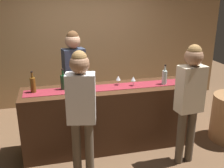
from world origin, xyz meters
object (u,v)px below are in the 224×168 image
(wine_bottle_amber, at_px, (33,85))
(customer_sipping, at_px, (190,94))
(wine_glass_near_customer, at_px, (133,79))
(wine_bottle_green, at_px, (63,82))
(bartender, at_px, (74,72))
(wine_glass_far_end, at_px, (118,78))
(customer_browsing, at_px, (81,103))
(wine_bottle_clear, at_px, (164,77))
(wine_glass_mid_counter, at_px, (87,84))

(wine_bottle_amber, xyz_separation_m, customer_sipping, (1.97, -0.69, -0.05))
(wine_glass_near_customer, bearing_deg, wine_bottle_amber, 177.69)
(wine_bottle_green, height_order, bartender, bartender)
(wine_glass_far_end, relative_size, customer_sipping, 0.09)
(wine_glass_near_customer, distance_m, bartender, 1.00)
(wine_bottle_green, distance_m, customer_browsing, 0.70)
(customer_browsing, bearing_deg, bartender, 99.65)
(wine_bottle_clear, xyz_separation_m, wine_glass_near_customer, (-0.47, 0.04, -0.01))
(wine_bottle_clear, height_order, wine_glass_mid_counter, wine_bottle_clear)
(wine_bottle_clear, relative_size, wine_glass_far_end, 2.10)
(wine_bottle_clear, bearing_deg, wine_glass_mid_counter, -179.59)
(wine_glass_near_customer, height_order, customer_browsing, customer_browsing)
(wine_bottle_green, height_order, customer_sipping, customer_sipping)
(wine_bottle_amber, distance_m, wine_glass_far_end, 1.21)
(wine_glass_far_end, relative_size, bartender, 0.08)
(wine_glass_mid_counter, bearing_deg, customer_browsing, -105.96)
(wine_bottle_green, height_order, wine_glass_mid_counter, wine_bottle_green)
(bartender, relative_size, customer_browsing, 1.04)
(wine_bottle_amber, bearing_deg, wine_glass_near_customer, -2.31)
(wine_bottle_clear, height_order, bartender, bartender)
(wine_bottle_amber, height_order, wine_bottle_clear, same)
(wine_glass_far_end, xyz_separation_m, bartender, (-0.59, 0.51, 0.00))
(wine_glass_near_customer, xyz_separation_m, wine_glass_mid_counter, (-0.69, -0.05, 0.00))
(wine_bottle_clear, bearing_deg, wine_bottle_amber, 176.97)
(wine_bottle_green, relative_size, wine_glass_far_end, 2.10)
(wine_bottle_amber, height_order, wine_glass_near_customer, wine_bottle_amber)
(bartender, bearing_deg, customer_browsing, 75.16)
(wine_glass_near_customer, height_order, bartender, bartender)
(wine_glass_mid_counter, bearing_deg, wine_glass_far_end, 15.60)
(wine_bottle_amber, relative_size, customer_browsing, 0.19)
(wine_glass_far_end, xyz_separation_m, customer_sipping, (0.77, -0.72, -0.04))
(customer_browsing, bearing_deg, wine_bottle_clear, 34.50)
(wine_glass_mid_counter, distance_m, bartender, 0.65)
(customer_browsing, bearing_deg, wine_glass_mid_counter, 85.64)
(wine_glass_far_end, relative_size, customer_browsing, 0.09)
(bartender, xyz_separation_m, customer_sipping, (1.36, -1.23, -0.04))
(bartender, bearing_deg, wine_bottle_amber, 28.32)
(wine_bottle_amber, bearing_deg, bartender, 41.21)
(wine_bottle_amber, distance_m, customer_browsing, 0.87)
(wine_glass_mid_counter, relative_size, customer_browsing, 0.09)
(wine_bottle_green, distance_m, customer_sipping, 1.72)
(bartender, bearing_deg, wine_glass_far_end, 126.46)
(wine_glass_far_end, bearing_deg, wine_glass_mid_counter, -164.40)
(wine_bottle_clear, distance_m, wine_glass_mid_counter, 1.16)
(wine_bottle_amber, relative_size, bartender, 0.18)
(wine_bottle_clear, xyz_separation_m, wine_glass_mid_counter, (-1.16, -0.01, -0.01))
(wine_bottle_amber, distance_m, wine_bottle_clear, 1.89)
(customer_sipping, bearing_deg, wine_glass_near_customer, 125.69)
(wine_bottle_clear, bearing_deg, wine_glass_near_customer, 174.81)
(wine_glass_far_end, height_order, customer_sipping, customer_sipping)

